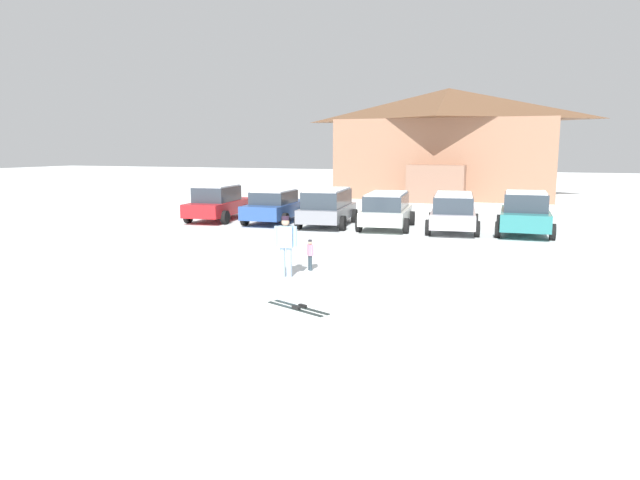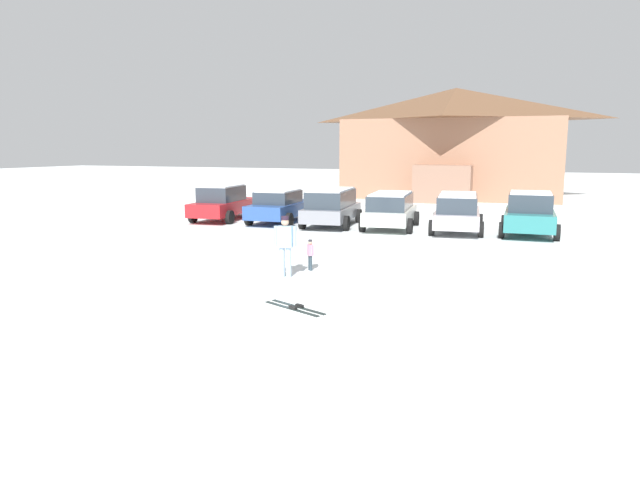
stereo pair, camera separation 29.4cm
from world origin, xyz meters
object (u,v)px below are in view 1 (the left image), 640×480
(parked_red_sedan, at_px, (219,203))
(pair_of_skis, at_px, (298,308))
(parked_silver_wagon, at_px, (453,211))
(parked_teal_hatchback, at_px, (525,213))
(parked_blue_hatchback, at_px, (275,206))
(ski_lodge, at_px, (447,142))
(skier_child_in_pink_snowsuit, at_px, (310,253))
(parked_grey_wagon, at_px, (328,206))
(parked_white_suv, at_px, (387,209))
(skier_adult_in_blue_parka, at_px, (286,243))

(parked_red_sedan, distance_m, pair_of_skis, 16.12)
(parked_silver_wagon, bearing_deg, parked_teal_hatchback, 3.20)
(parked_red_sedan, height_order, parked_silver_wagon, parked_red_sedan)
(parked_red_sedan, height_order, pair_of_skis, parked_red_sedan)
(parked_blue_hatchback, relative_size, pair_of_skis, 2.77)
(parked_blue_hatchback, xyz_separation_m, parked_teal_hatchback, (11.03, 0.16, 0.08))
(ski_lodge, relative_size, skier_child_in_pink_snowsuit, 17.23)
(ski_lodge, distance_m, parked_blue_hatchback, 19.27)
(ski_lodge, relative_size, parked_grey_wagon, 3.35)
(parked_grey_wagon, distance_m, parked_silver_wagon, 5.54)
(parked_white_suv, xyz_separation_m, skier_child_in_pink_snowsuit, (0.06, -9.18, -0.35))
(parked_silver_wagon, height_order, skier_child_in_pink_snowsuit, parked_silver_wagon)
(parked_blue_hatchback, bearing_deg, ski_lodge, 74.13)
(skier_adult_in_blue_parka, bearing_deg, parked_silver_wagon, 73.30)
(ski_lodge, height_order, skier_adult_in_blue_parka, ski_lodge)
(parked_grey_wagon, xyz_separation_m, skier_child_in_pink_snowsuit, (2.76, -9.08, -0.39))
(ski_lodge, height_order, parked_teal_hatchback, ski_lodge)
(skier_adult_in_blue_parka, bearing_deg, ski_lodge, 89.84)
(parked_white_suv, bearing_deg, parked_grey_wagon, -177.96)
(parked_red_sedan, distance_m, skier_child_in_pink_snowsuit, 12.42)
(parked_red_sedan, xyz_separation_m, parked_grey_wagon, (5.65, -0.06, 0.05))
(parked_teal_hatchback, relative_size, pair_of_skis, 2.48)
(parked_red_sedan, relative_size, parked_white_suv, 1.08)
(parked_red_sedan, bearing_deg, skier_adult_in_blue_parka, -51.44)
(parked_blue_hatchback, relative_size, parked_white_suv, 1.02)
(parked_blue_hatchback, bearing_deg, parked_grey_wagon, -3.60)
(skier_child_in_pink_snowsuit, height_order, pair_of_skis, skier_child_in_pink_snowsuit)
(parked_grey_wagon, distance_m, skier_adult_in_blue_parka, 10.40)
(parked_red_sedan, relative_size, parked_grey_wagon, 1.04)
(parked_teal_hatchback, bearing_deg, parked_silver_wagon, -176.80)
(skier_adult_in_blue_parka, bearing_deg, pair_of_skis, -61.05)
(parked_white_suv, bearing_deg, ski_lodge, 90.52)
(parked_grey_wagon, height_order, parked_white_suv, parked_grey_wagon)
(parked_blue_hatchback, bearing_deg, skier_child_in_pink_snowsuit, -59.60)
(parked_red_sedan, bearing_deg, parked_silver_wagon, 0.54)
(parked_grey_wagon, relative_size, parked_white_suv, 1.04)
(ski_lodge, height_order, parked_red_sedan, ski_lodge)
(skier_child_in_pink_snowsuit, bearing_deg, parked_white_suv, 90.35)
(skier_child_in_pink_snowsuit, relative_size, pair_of_skis, 0.54)
(parked_teal_hatchback, xyz_separation_m, pair_of_skis, (-4.39, -13.17, -0.85))
(skier_adult_in_blue_parka, bearing_deg, parked_blue_hatchback, 116.50)
(parked_white_suv, relative_size, pair_of_skis, 2.70)
(parked_silver_wagon, relative_size, skier_child_in_pink_snowsuit, 5.07)
(pair_of_skis, bearing_deg, parked_silver_wagon, 83.13)
(ski_lodge, bearing_deg, skier_adult_in_blue_parka, -90.16)
(skier_adult_in_blue_parka, bearing_deg, parked_red_sedan, 128.56)
(parked_teal_hatchback, distance_m, skier_child_in_pink_snowsuit, 10.96)
(parked_white_suv, relative_size, parked_teal_hatchback, 1.09)
(parked_blue_hatchback, height_order, parked_white_suv, parked_white_suv)
(parked_silver_wagon, relative_size, parked_teal_hatchback, 1.11)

